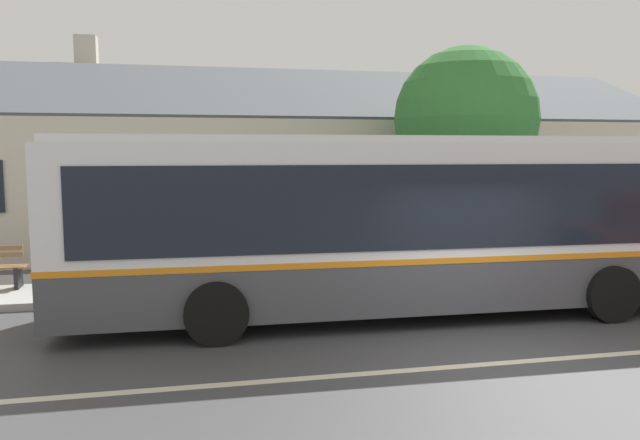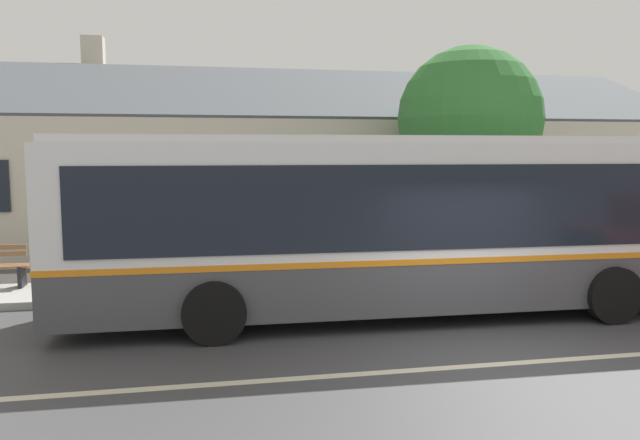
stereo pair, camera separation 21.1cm
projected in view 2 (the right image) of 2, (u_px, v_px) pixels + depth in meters
name	position (u px, v px, depth m)	size (l,w,h in m)	color
ground_plane	(505.00, 364.00, 8.80)	(300.00, 300.00, 0.00)	#424244
sidewalk_far	(382.00, 276.00, 14.64)	(60.00, 3.00, 0.15)	#9E9E99
lane_divider_stripe	(505.00, 364.00, 8.80)	(60.00, 0.16, 0.01)	beige
community_building	(288.00, 178.00, 21.89)	(24.30, 9.97, 6.83)	beige
transit_bus	(393.00, 220.00, 11.29)	(11.85, 2.92, 3.25)	#47474C
street_tree_primary	(473.00, 124.00, 15.86)	(3.66, 3.66, 5.64)	#4C3828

